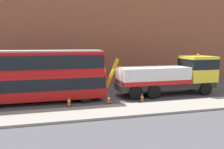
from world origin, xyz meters
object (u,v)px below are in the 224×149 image
traffic_cone_near_bus (69,101)px  traffic_cone_near_truck (142,98)px  double_decker_bus (33,74)px  recovery_tow_truck (171,75)px  traffic_cone_midway (109,99)px

traffic_cone_near_bus → traffic_cone_near_truck: same height
double_decker_bus → traffic_cone_near_truck: bearing=-13.6°
recovery_tow_truck → double_decker_bus: double_decker_bus is taller
traffic_cone_near_truck → double_decker_bus: bearing=167.0°
recovery_tow_truck → traffic_cone_near_truck: (-3.53, -1.91, -1.42)m
traffic_cone_near_bus → traffic_cone_near_truck: 5.67m
traffic_cone_midway → traffic_cone_near_truck: bearing=-5.3°
recovery_tow_truck → traffic_cone_near_truck: bearing=-152.1°
traffic_cone_near_truck → recovery_tow_truck: bearing=28.5°
recovery_tow_truck → traffic_cone_midway: (-6.18, -1.67, -1.42)m
traffic_cone_midway → traffic_cone_near_truck: 2.66m
recovery_tow_truck → double_decker_bus: bearing=179.5°
double_decker_bus → traffic_cone_near_truck: 8.66m
double_decker_bus → traffic_cone_midway: 6.12m
traffic_cone_midway → traffic_cone_near_truck: size_ratio=1.00×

